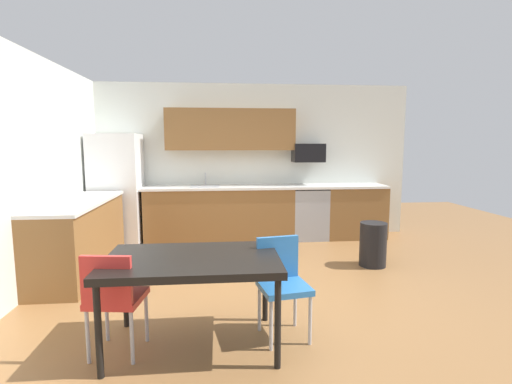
{
  "coord_description": "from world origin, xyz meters",
  "views": [
    {
      "loc": [
        -0.5,
        -4.19,
        1.67
      ],
      "look_at": [
        0.0,
        1.0,
        1.0
      ],
      "focal_mm": 26.76,
      "sensor_mm": 36.0,
      "label": 1
    }
  ],
  "objects_px": {
    "oven_range": "(309,213)",
    "dining_table": "(193,264)",
    "chair_far_side": "(113,295)",
    "microwave": "(308,153)",
    "chair_near_table": "(281,278)",
    "trash_bin": "(373,244)",
    "refrigerator": "(117,190)"
  },
  "relations": [
    {
      "from": "oven_range",
      "to": "dining_table",
      "type": "bearing_deg",
      "value": -117.17
    },
    {
      "from": "dining_table",
      "to": "chair_far_side",
      "type": "relative_size",
      "value": 1.65
    },
    {
      "from": "oven_range",
      "to": "microwave",
      "type": "relative_size",
      "value": 1.69
    },
    {
      "from": "chair_near_table",
      "to": "trash_bin",
      "type": "height_order",
      "value": "chair_near_table"
    },
    {
      "from": "oven_range",
      "to": "chair_far_side",
      "type": "height_order",
      "value": "oven_range"
    },
    {
      "from": "chair_far_side",
      "to": "trash_bin",
      "type": "relative_size",
      "value": 1.42
    },
    {
      "from": "oven_range",
      "to": "trash_bin",
      "type": "relative_size",
      "value": 1.52
    },
    {
      "from": "refrigerator",
      "to": "chair_near_table",
      "type": "relative_size",
      "value": 2.14
    },
    {
      "from": "dining_table",
      "to": "chair_near_table",
      "type": "xyz_separation_m",
      "value": [
        0.75,
        0.12,
        -0.19
      ]
    },
    {
      "from": "trash_bin",
      "to": "dining_table",
      "type": "bearing_deg",
      "value": -141.03
    },
    {
      "from": "dining_table",
      "to": "microwave",
      "type": "bearing_deg",
      "value": 63.49
    },
    {
      "from": "oven_range",
      "to": "chair_far_side",
      "type": "relative_size",
      "value": 1.07
    },
    {
      "from": "oven_range",
      "to": "microwave",
      "type": "height_order",
      "value": "microwave"
    },
    {
      "from": "oven_range",
      "to": "microwave",
      "type": "distance_m",
      "value": 1.05
    },
    {
      "from": "refrigerator",
      "to": "chair_far_side",
      "type": "relative_size",
      "value": 2.14
    },
    {
      "from": "oven_range",
      "to": "trash_bin",
      "type": "xyz_separation_m",
      "value": [
        0.52,
        -1.61,
        -0.16
      ]
    },
    {
      "from": "refrigerator",
      "to": "microwave",
      "type": "distance_m",
      "value": 3.29
    },
    {
      "from": "chair_near_table",
      "to": "chair_far_side",
      "type": "bearing_deg",
      "value": -170.07
    },
    {
      "from": "chair_near_table",
      "to": "trash_bin",
      "type": "xyz_separation_m",
      "value": [
        1.55,
        1.74,
        -0.2
      ]
    },
    {
      "from": "refrigerator",
      "to": "oven_range",
      "type": "distance_m",
      "value": 3.27
    },
    {
      "from": "refrigerator",
      "to": "chair_near_table",
      "type": "bearing_deg",
      "value": -55.96
    },
    {
      "from": "chair_near_table",
      "to": "trash_bin",
      "type": "relative_size",
      "value": 1.42
    },
    {
      "from": "microwave",
      "to": "dining_table",
      "type": "bearing_deg",
      "value": -116.51
    },
    {
      "from": "oven_range",
      "to": "chair_near_table",
      "type": "relative_size",
      "value": 1.07
    },
    {
      "from": "chair_far_side",
      "to": "microwave",
      "type": "bearing_deg",
      "value": 57.08
    },
    {
      "from": "microwave",
      "to": "chair_far_side",
      "type": "relative_size",
      "value": 0.64
    },
    {
      "from": "dining_table",
      "to": "chair_far_side",
      "type": "bearing_deg",
      "value": -169.27
    },
    {
      "from": "refrigerator",
      "to": "microwave",
      "type": "height_order",
      "value": "refrigerator"
    },
    {
      "from": "microwave",
      "to": "chair_near_table",
      "type": "distance_m",
      "value": 3.73
    },
    {
      "from": "chair_near_table",
      "to": "oven_range",
      "type": "bearing_deg",
      "value": 72.89
    },
    {
      "from": "dining_table",
      "to": "trash_bin",
      "type": "relative_size",
      "value": 2.33
    },
    {
      "from": "microwave",
      "to": "refrigerator",
      "type": "bearing_deg",
      "value": -176.82
    }
  ]
}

